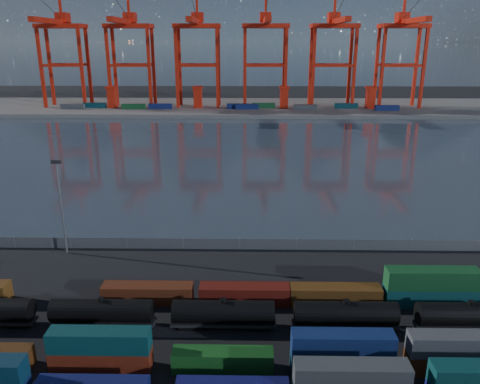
{
  "coord_description": "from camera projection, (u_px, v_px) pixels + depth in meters",
  "views": [
    {
      "loc": [
        1.34,
        -47.55,
        34.91
      ],
      "look_at": [
        0.0,
        30.0,
        10.0
      ],
      "focal_mm": 35.0,
      "sensor_mm": 36.0,
      "label": 1
    }
  ],
  "objects": [
    {
      "name": "ground",
      "position": [
        236.0,
        348.0,
        55.96
      ],
      "size": [
        700.0,
        700.0,
        0.0
      ],
      "primitive_type": "plane",
      "color": "black",
      "rests_on": "ground"
    },
    {
      "name": "harbor_water",
      "position": [
        244.0,
        152.0,
        155.92
      ],
      "size": [
        700.0,
        700.0,
        0.0
      ],
      "primitive_type": "plane",
      "color": "#313B47",
      "rests_on": "ground"
    },
    {
      "name": "far_quay",
      "position": [
        246.0,
        107.0,
        255.57
      ],
      "size": [
        700.0,
        70.0,
        2.0
      ],
      "primitive_type": "cube",
      "color": "#514F4C",
      "rests_on": "ground"
    },
    {
      "name": "container_row_mid",
      "position": [
        328.0,
        357.0,
        51.58
      ],
      "size": [
        140.53,
        2.28,
        4.87
      ],
      "color": "#494C4F",
      "rests_on": "ground"
    },
    {
      "name": "container_row_north",
      "position": [
        232.0,
        293.0,
        65.12
      ],
      "size": [
        129.53,
        2.57,
        5.47
      ],
      "color": "#0F174F",
      "rests_on": "ground"
    },
    {
      "name": "tanker_string",
      "position": [
        163.0,
        313.0,
        59.5
      ],
      "size": [
        121.93,
        2.88,
        4.13
      ],
      "color": "black",
      "rests_on": "ground"
    },
    {
      "name": "waterfront_fence",
      "position": [
        240.0,
        244.0,
        82.31
      ],
      "size": [
        160.12,
        0.12,
        2.2
      ],
      "color": "#595B5E",
      "rests_on": "ground"
    },
    {
      "name": "yard_light_mast",
      "position": [
        61.0,
        202.0,
        78.36
      ],
      "size": [
        1.6,
        0.4,
        16.6
      ],
      "color": "slate",
      "rests_on": "ground"
    },
    {
      "name": "gantry_cranes",
      "position": [
        231.0,
        36.0,
        238.1
      ],
      "size": [
        198.76,
        45.63,
        61.79
      ],
      "color": "red",
      "rests_on": "ground"
    },
    {
      "name": "quay_containers",
      "position": [
        224.0,
        106.0,
        241.21
      ],
      "size": [
        172.58,
        10.99,
        2.6
      ],
      "color": "navy",
      "rests_on": "far_quay"
    },
    {
      "name": "straddle_carriers",
      "position": [
        241.0,
        97.0,
        244.01
      ],
      "size": [
        140.0,
        7.0,
        11.1
      ],
      "color": "red",
      "rests_on": "far_quay"
    }
  ]
}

